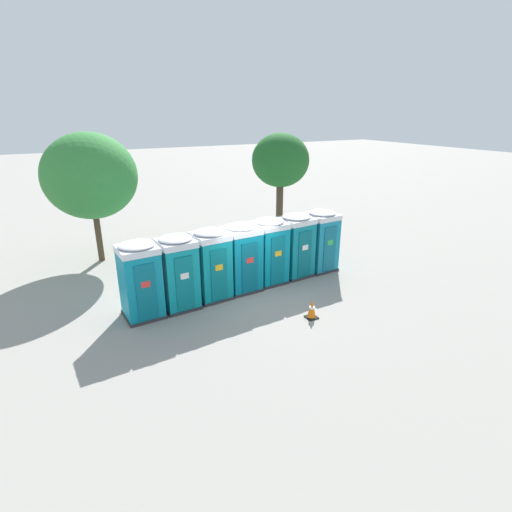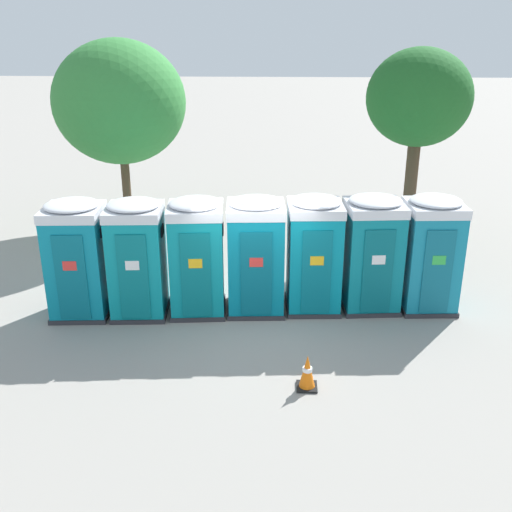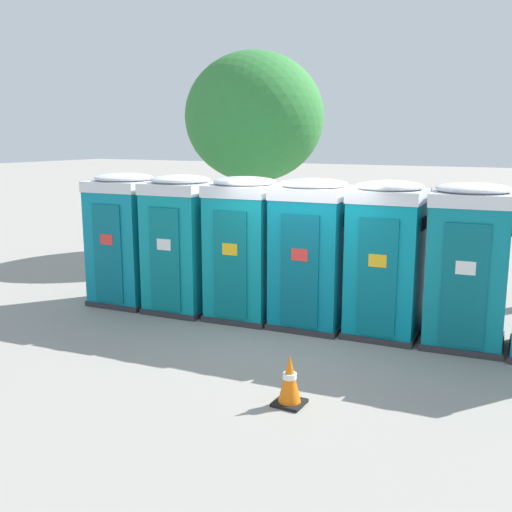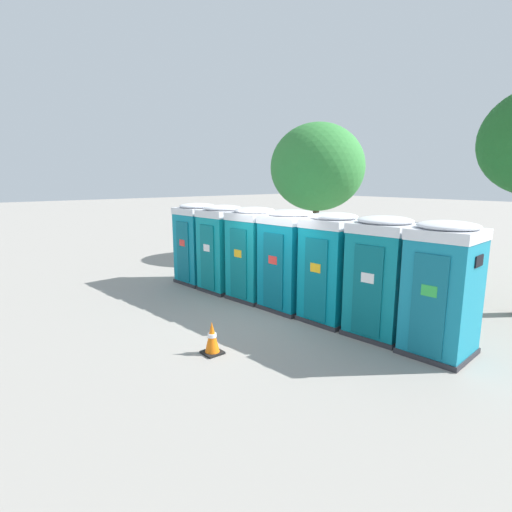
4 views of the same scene
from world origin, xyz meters
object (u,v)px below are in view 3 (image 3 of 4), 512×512
at_px(portapotty_2, 244,247).
at_px(portapotty_5, 468,265).
at_px(portapotty_0, 126,238).
at_px(street_tree_0, 254,117).
at_px(traffic_cone, 290,380).
at_px(portapotty_4, 386,258).
at_px(portapotty_1, 182,243).
at_px(portapotty_3, 312,253).

xyz_separation_m(portapotty_2, portapotty_5, (3.75, 0.36, -0.00)).
distance_m(portapotty_0, portapotty_2, 2.51).
bearing_deg(street_tree_0, portapotty_2, -63.09).
xyz_separation_m(portapotty_0, traffic_cone, (4.77, -2.68, -0.97)).
relative_size(portapotty_0, street_tree_0, 0.46).
bearing_deg(traffic_cone, portapotty_2, 127.96).
bearing_deg(portapotty_0, portapotty_4, 5.60).
xyz_separation_m(portapotty_1, portapotty_3, (2.50, 0.28, -0.00)).
relative_size(portapotty_3, street_tree_0, 0.46).
height_order(portapotty_2, portapotty_3, same).
bearing_deg(portapotty_5, portapotty_1, -174.08).
bearing_deg(portapotty_4, portapotty_2, -174.06).
bearing_deg(portapotty_2, street_tree_0, 116.91).
bearing_deg(traffic_cone, portapotty_1, 141.95).
xyz_separation_m(portapotty_3, portapotty_4, (1.25, 0.14, 0.00)).
height_order(portapotty_4, street_tree_0, street_tree_0).
height_order(street_tree_0, traffic_cone, street_tree_0).
xyz_separation_m(portapotty_4, traffic_cone, (-0.23, -3.17, -0.97)).
height_order(portapotty_5, traffic_cone, portapotty_5).
xyz_separation_m(portapotty_3, traffic_cone, (1.02, -3.03, -0.97)).
xyz_separation_m(street_tree_0, traffic_cone, (5.23, -8.75, -3.43)).
height_order(portapotty_1, portapotty_3, same).
height_order(portapotty_1, portapotty_4, same).
bearing_deg(portapotty_5, street_tree_0, 140.81).
height_order(portapotty_0, traffic_cone, portapotty_0).
height_order(portapotty_3, portapotty_4, same).
distance_m(portapotty_1, portapotty_4, 3.77).
relative_size(portapotty_2, traffic_cone, 3.97).
bearing_deg(portapotty_1, portapotty_3, 6.36).
distance_m(portapotty_3, traffic_cone, 3.34).
bearing_deg(portapotty_3, portapotty_0, -174.64).
relative_size(portapotty_2, street_tree_0, 0.46).
bearing_deg(street_tree_0, portapotty_1, -74.05).
bearing_deg(portapotty_0, street_tree_0, 94.31).
relative_size(portapotty_1, street_tree_0, 0.46).
xyz_separation_m(portapotty_1, traffic_cone, (3.52, -2.75, -0.97)).
bearing_deg(portapotty_1, traffic_cone, -38.05).
xyz_separation_m(portapotty_4, portapotty_5, (1.25, 0.10, -0.00)).
distance_m(portapotty_5, traffic_cone, 3.72).
xyz_separation_m(portapotty_5, street_tree_0, (-6.71, 5.47, 2.46)).
bearing_deg(portapotty_4, street_tree_0, 134.41).
relative_size(portapotty_0, portapotty_5, 1.00).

